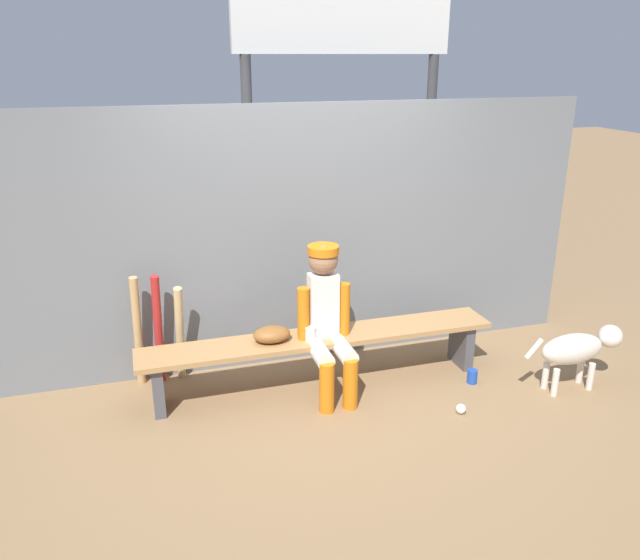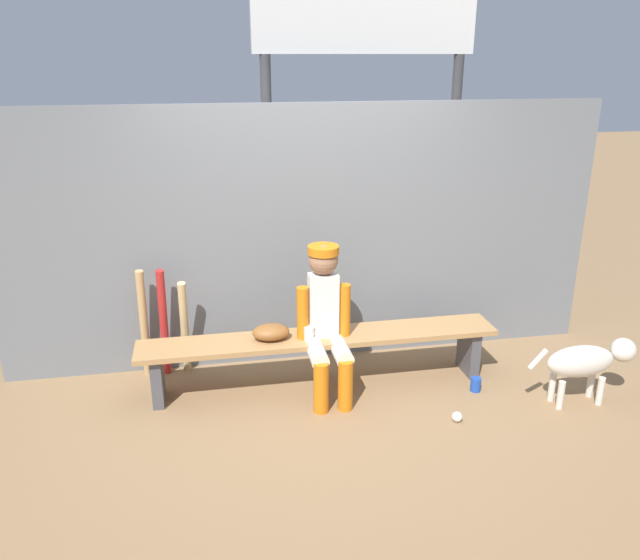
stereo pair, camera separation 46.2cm
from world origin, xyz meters
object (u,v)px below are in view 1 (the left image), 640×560
cup_on_ground (472,376)px  cup_on_bench (310,334)px  dugout_bench (320,346)px  dog (578,348)px  bat_wood_natural (180,334)px  bat_aluminum_red (158,330)px  player_seated (327,318)px  baseball (461,409)px  bat_wood_tan (138,332)px  scoreboard (351,60)px  baseball_glove (272,334)px

cup_on_ground → cup_on_bench: (-1.26, 0.25, 0.43)m
dugout_bench → dog: 1.97m
bat_wood_natural → bat_aluminum_red: size_ratio=0.91×
player_seated → baseball: size_ratio=15.44×
cup_on_bench → dugout_bench: bearing=36.2°
dugout_bench → bat_wood_tan: bearing=162.9°
dugout_bench → baseball: bearing=-39.0°
dugout_bench → scoreboard: bearing=64.3°
bat_wood_natural → bat_wood_tan: size_ratio=0.91×
bat_wood_natural → dog: 3.06m
baseball_glove → bat_aluminum_red: bat_aluminum_red is taller
dugout_bench → bat_wood_natural: (-1.02, 0.38, 0.07)m
player_seated → cup_on_bench: (-0.12, 0.04, -0.13)m
dugout_bench → cup_on_bench: bearing=-143.8°
dugout_bench → scoreboard: 2.80m
dog → dugout_bench: bearing=162.0°
dugout_bench → baseball_glove: 0.40m
bat_aluminum_red → cup_on_ground: size_ratio=8.28×
dog → cup_on_bench: bearing=164.7°
player_seated → bat_wood_natural: 1.17m
bat_wood_natural → baseball: size_ratio=11.17×
player_seated → bat_wood_tan: (-1.36, 0.52, -0.16)m
bat_aluminum_red → bat_wood_tan: size_ratio=1.00×
scoreboard → dog: 3.28m
player_seated → bat_aluminum_red: player_seated is taller
baseball → baseball_glove: bearing=150.6°
dugout_bench → baseball_glove: bearing=180.0°
player_seated → scoreboard: 2.67m
scoreboard → dog: (1.05, -2.32, -2.06)m
cup_on_ground → dog: bearing=-22.4°
bat_wood_tan → scoreboard: size_ratio=0.27×
bat_aluminum_red → scoreboard: size_ratio=0.27×
baseball_glove → dog: bearing=-15.2°
cup_on_bench → scoreboard: bearing=62.7°
player_seated → cup_on_ground: size_ratio=10.39×
bat_aluminum_red → bat_wood_natural: bearing=-5.6°
dugout_bench → baseball: size_ratio=37.24×
bat_aluminum_red → cup_on_bench: size_ratio=8.28×
player_seated → scoreboard: size_ratio=0.34×
cup_on_ground → scoreboard: size_ratio=0.03×
dugout_bench → baseball: 1.14m
baseball_glove → baseball: (1.23, -0.69, -0.45)m
baseball → player_seated: bearing=144.8°
cup_on_ground → dog: size_ratio=0.13×
baseball → cup_on_ground: (0.31, 0.38, 0.02)m
cup_on_bench → dog: (1.97, -0.54, -0.15)m
player_seated → dog: (1.85, -0.50, -0.28)m
dugout_bench → bat_wood_natural: bat_wood_natural is taller
bat_aluminum_red → baseball: bearing=-28.2°
player_seated → cup_on_bench: 0.18m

